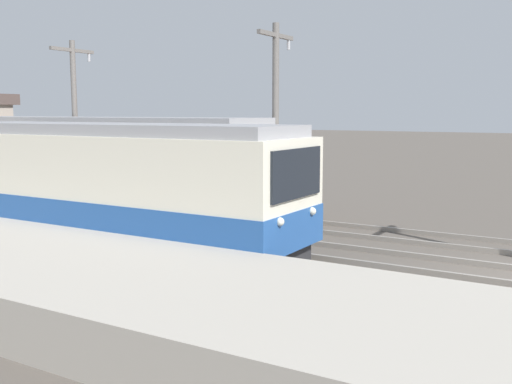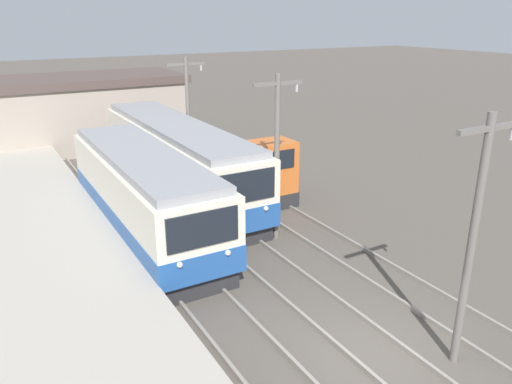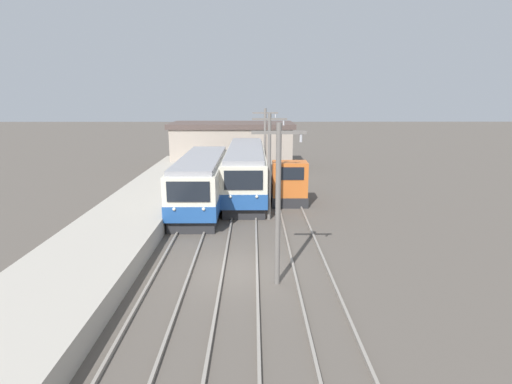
% 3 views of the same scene
% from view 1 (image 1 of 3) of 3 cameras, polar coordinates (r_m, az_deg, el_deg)
% --- Properties ---
extents(platform_left, '(4.50, 54.00, 0.94)m').
position_cam_1_polar(platform_left, '(8.52, 19.98, -15.23)').
color(platform_left, '#ADA599').
rests_on(platform_left, ground).
extents(track_left, '(1.54, 60.00, 0.14)m').
position_cam_1_polar(track_left, '(12.06, 23.20, -10.61)').
color(track_left, gray).
rests_on(track_left, ground).
extents(commuter_train_left, '(2.84, 11.09, 3.42)m').
position_cam_1_polar(commuter_train_left, '(16.16, -13.78, -0.12)').
color(commuter_train_left, '#28282B').
rests_on(commuter_train_left, ground).
extents(commuter_train_center, '(2.84, 13.79, 3.55)m').
position_cam_1_polar(commuter_train_center, '(20.79, -15.88, 1.65)').
color(commuter_train_center, '#28282B').
rests_on(commuter_train_center, ground).
extents(shunting_locomotive, '(2.40, 4.92, 3.00)m').
position_cam_1_polar(shunting_locomotive, '(21.78, -6.60, 0.96)').
color(shunting_locomotive, '#28282B').
rests_on(shunting_locomotive, ground).
extents(catenary_mast_mid, '(2.00, 0.20, 6.29)m').
position_cam_1_polar(catenary_mast_mid, '(17.94, 1.88, 6.80)').
color(catenary_mast_mid, slate).
rests_on(catenary_mast_mid, ground).
extents(catenary_mast_far, '(2.00, 0.20, 6.29)m').
position_cam_1_polar(catenary_mast_far, '(23.22, -16.84, 6.67)').
color(catenary_mast_far, slate).
rests_on(catenary_mast_far, ground).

